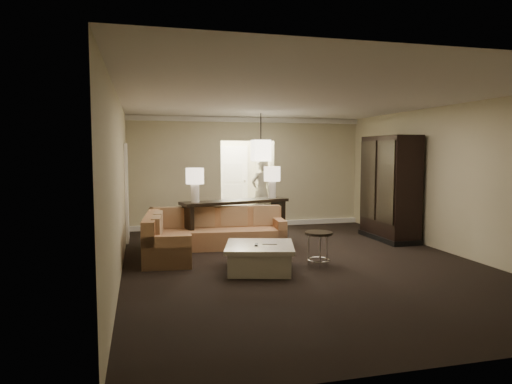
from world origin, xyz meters
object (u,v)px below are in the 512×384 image
object	(u,v)px
armoire	(389,190)
person	(262,188)
drink_table	(319,242)
console_table	(235,217)
coffee_table	(260,257)
sectional_sofa	(202,235)

from	to	relation	value
armoire	person	world-z (taller)	armoire
drink_table	console_table	bearing A→B (deg)	112.05
coffee_table	person	distance (m)	4.92
console_table	drink_table	distance (m)	2.52
sectional_sofa	console_table	xyz separation A→B (m)	(0.81, 0.70, 0.22)
sectional_sofa	coffee_table	world-z (taller)	sectional_sofa
sectional_sofa	person	world-z (taller)	person
console_table	person	world-z (taller)	person
sectional_sofa	drink_table	world-z (taller)	sectional_sofa
console_table	coffee_table	bearing A→B (deg)	-107.04
person	armoire	bearing A→B (deg)	107.37
armoire	person	xyz separation A→B (m)	(-2.14, 2.80, -0.13)
coffee_table	armoire	distance (m)	4.01
sectional_sofa	console_table	size ratio (longest dim) A/B	1.20
person	console_table	bearing A→B (deg)	42.55
console_table	person	size ratio (longest dim) A/B	1.25
console_table	person	xyz separation A→B (m)	(1.19, 2.30, 0.42)
drink_table	sectional_sofa	bearing A→B (deg)	137.08
person	sectional_sofa	bearing A→B (deg)	36.31
sectional_sofa	console_table	distance (m)	1.09
console_table	drink_table	size ratio (longest dim) A/B	4.13
sectional_sofa	person	size ratio (longest dim) A/B	1.50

